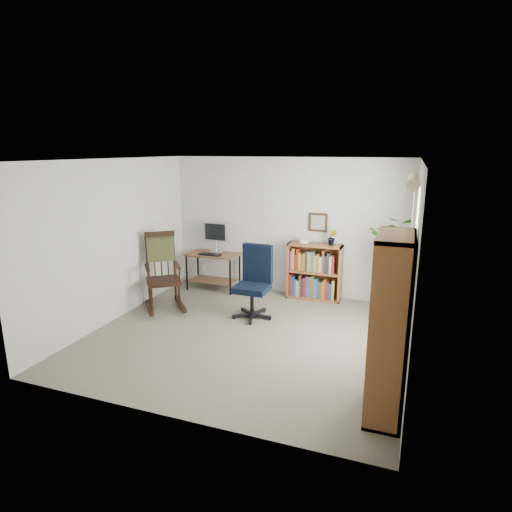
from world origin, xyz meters
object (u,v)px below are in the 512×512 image
at_px(desk, 213,271).
at_px(low_bookshelf, 314,272).
at_px(office_chair, 252,282).
at_px(tall_bookshelf, 389,327).
at_px(rocking_chair, 163,271).

bearing_deg(desk, low_bookshelf, 3.69).
bearing_deg(low_bookshelf, office_chair, -120.84).
relative_size(office_chair, low_bookshelf, 1.17).
bearing_deg(tall_bookshelf, desk, 138.23).
bearing_deg(office_chair, tall_bookshelf, -38.53).
bearing_deg(rocking_chair, office_chair, -34.26).
height_order(desk, office_chair, office_chair).
relative_size(desk, low_bookshelf, 0.97).
bearing_deg(office_chair, low_bookshelf, 62.00).
distance_m(desk, rocking_chair, 1.24).
height_order(office_chair, tall_bookshelf, tall_bookshelf).
relative_size(office_chair, rocking_chair, 0.90).
xyz_separation_m(desk, low_bookshelf, (1.86, 0.12, 0.15)).
distance_m(office_chair, low_bookshelf, 1.38).
relative_size(low_bookshelf, tall_bookshelf, 0.54).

